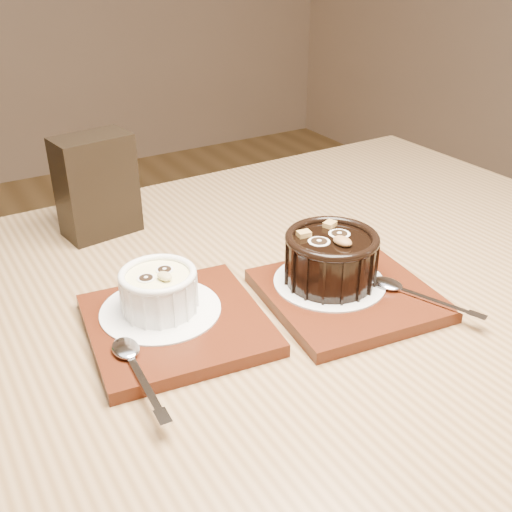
% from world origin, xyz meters
% --- Properties ---
extents(table, '(1.21, 0.81, 0.75)m').
position_xyz_m(table, '(0.02, -0.13, 0.66)').
color(table, brown).
rests_on(table, ground).
extents(tray_left, '(0.20, 0.20, 0.01)m').
position_xyz_m(tray_left, '(-0.06, -0.13, 0.76)').
color(tray_left, '#4C1C0C').
rests_on(tray_left, table).
extents(doily_left, '(0.13, 0.13, 0.00)m').
position_xyz_m(doily_left, '(-0.07, -0.11, 0.77)').
color(doily_left, white).
rests_on(doily_left, tray_left).
extents(ramekin_white, '(0.08, 0.08, 0.05)m').
position_xyz_m(ramekin_white, '(-0.07, -0.11, 0.79)').
color(ramekin_white, white).
rests_on(ramekin_white, doily_left).
extents(spoon_left, '(0.03, 0.14, 0.01)m').
position_xyz_m(spoon_left, '(-0.13, -0.19, 0.77)').
color(spoon_left, white).
rests_on(spoon_left, tray_left).
extents(tray_right, '(0.20, 0.20, 0.01)m').
position_xyz_m(tray_right, '(0.13, -0.18, 0.76)').
color(tray_right, '#4C1C0C').
rests_on(tray_right, table).
extents(doily_right, '(0.13, 0.13, 0.00)m').
position_xyz_m(doily_right, '(0.12, -0.16, 0.77)').
color(doily_right, white).
rests_on(doily_right, tray_right).
extents(ramekin_dark, '(0.11, 0.11, 0.06)m').
position_xyz_m(ramekin_dark, '(0.12, -0.16, 0.80)').
color(ramekin_dark, black).
rests_on(ramekin_dark, doily_right).
extents(spoon_right, '(0.07, 0.13, 0.01)m').
position_xyz_m(spoon_right, '(0.19, -0.23, 0.77)').
color(spoon_right, white).
rests_on(spoon_right, tray_right).
extents(condiment_stand, '(0.11, 0.07, 0.14)m').
position_xyz_m(condiment_stand, '(-0.05, 0.14, 0.82)').
color(condiment_stand, black).
rests_on(condiment_stand, table).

